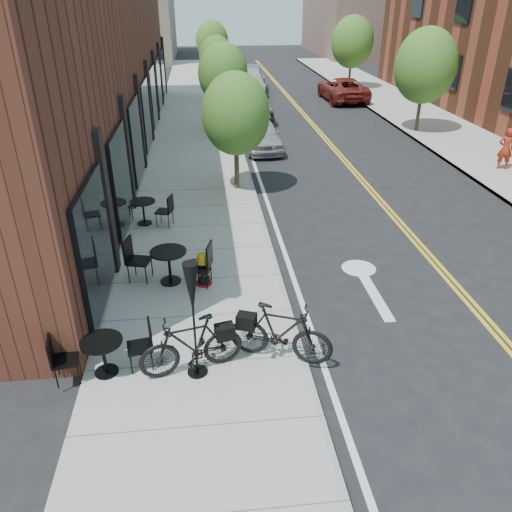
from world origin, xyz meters
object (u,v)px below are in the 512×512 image
bicycle_left (191,345)px  bistro_set_a (103,352)px  parked_car_c (249,81)px  bistro_set_b (169,262)px  bistro_set_c (143,209)px  parked_car_b (250,105)px  pedestrian (506,149)px  patio_umbrella (192,297)px  parked_car_a (261,135)px  parked_car_far (343,89)px  bicycle_right (280,333)px  fire_hydrant (203,269)px

bicycle_left → bistro_set_a: 1.53m
bistro_set_a → parked_car_c: size_ratio=0.32×
bistro_set_b → bistro_set_c: bistro_set_b is taller
bistro_set_b → parked_car_b: 17.22m
pedestrian → parked_car_b: bearing=-32.5°
bicycle_left → pedestrian: 15.43m
bistro_set_c → patio_umbrella: patio_umbrella is taller
bicycle_left → bistro_set_c: bicycle_left is taller
bicycle_left → bistro_set_a: bicycle_left is taller
bistro_set_a → pedestrian: (13.12, 10.07, 0.32)m
parked_car_a → bistro_set_a: bearing=-110.6°
bicycle_left → bistro_set_b: bearing=176.0°
parked_car_b → pedestrian: bearing=-54.4°
bistro_set_c → parked_car_far: parked_car_far is taller
bistro_set_c → pedestrian: pedestrian is taller
bicycle_right → parked_car_far: parked_car_far is taller
parked_car_c → pedestrian: (7.92, -17.47, 0.11)m
patio_umbrella → parked_car_b: (2.91, 20.06, -0.96)m
bistro_set_a → parked_car_a: (4.40, 14.07, 0.07)m
fire_hydrant → bicycle_right: size_ratio=0.44×
patio_umbrella → parked_car_c: 27.96m
parked_car_far → parked_car_c: bearing=-31.8°
fire_hydrant → parked_car_c: (3.43, 24.69, 0.27)m
fire_hydrant → parked_car_b: bearing=73.1°
bistro_set_c → patio_umbrella: bearing=-60.4°
parked_car_b → pedestrian: 13.06m
parked_car_a → fire_hydrant: bearing=-106.4°
bicycle_right → pedestrian: (10.01, 10.02, 0.20)m
fire_hydrant → parked_car_far: (8.94, 21.40, 0.18)m
parked_car_a → pedestrian: bearing=-27.9°
parked_car_far → bistro_set_c: bearing=58.3°
bicycle_left → pedestrian: bearing=117.8°
pedestrian → parked_car_c: bearing=-49.3°
bicycle_right → parked_car_c: 27.57m
bistro_set_b → bistro_set_a: bearing=-94.0°
bistro_set_b → bistro_set_c: bearing=119.0°
bistro_set_a → parked_car_a: 14.74m
fire_hydrant → bistro_set_c: (-1.65, 3.56, 0.06)m
parked_car_c → parked_car_far: 6.42m
bistro_set_c → parked_car_far: 20.75m
bicycle_left → bicycle_right: 1.59m
bicycle_left → parked_car_far: bearing=145.8°
bicycle_left → bistro_set_b: bicycle_left is taller
parked_car_c → bicycle_right: bearing=-87.7°
bistro_set_c → patio_umbrella: (1.49, -6.58, 1.13)m
patio_umbrella → bicycle_right: bearing=8.6°
bicycle_right → parked_car_b: parked_car_b is taller
bicycle_left → parked_car_b: bearing=158.0°
bistro_set_a → bistro_set_b: size_ratio=0.87×
bicycle_right → pedestrian: 14.17m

